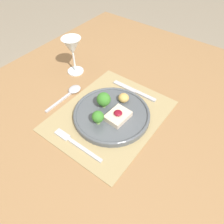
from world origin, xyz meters
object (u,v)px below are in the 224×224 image
fork (74,143)px  wine_glass_near (72,48)px  dinner_plate (112,113)px  knife (137,92)px  spoon (72,91)px

fork → wine_glass_near: (0.29, 0.27, 0.11)m
dinner_plate → knife: bearing=-2.1°
fork → wine_glass_near: 0.42m
dinner_plate → wine_glass_near: 0.34m
spoon → dinner_plate: bearing=-88.0°
dinner_plate → spoon: 0.21m
dinner_plate → spoon: dinner_plate is taller
dinner_plate → spoon: bearing=88.5°
dinner_plate → spoon: size_ratio=1.52×
spoon → wine_glass_near: size_ratio=1.12×
fork → knife: size_ratio=1.00×
wine_glass_near → fork: bearing=-137.1°
knife → spoon: spoon is taller
fork → wine_glass_near: bearing=44.7°
spoon → wine_glass_near: bearing=40.9°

